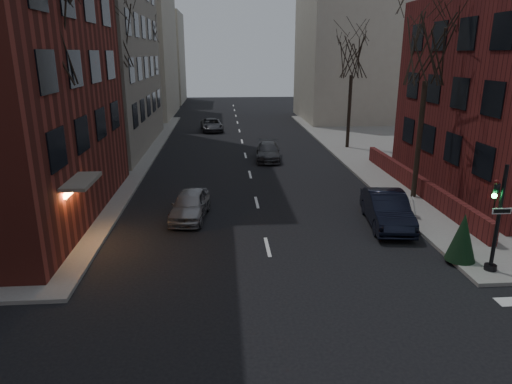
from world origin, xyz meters
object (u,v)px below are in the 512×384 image
streetlamp_far (158,90)px  car_lane_silver (190,205)px  streetlamp_near (114,117)px  tree_left_a (43,36)px  sandwich_board (410,207)px  car_lane_gray (268,152)px  traffic_signal (496,226)px  car_lane_far (212,125)px  tree_left_b (111,36)px  parked_sedan (387,209)px  tree_right_a (429,49)px  tree_right_b (352,56)px  tree_left_c (146,51)px  evergreen_shrub (463,237)px

streetlamp_far → car_lane_silver: streetlamp_far is taller
streetlamp_near → tree_left_a: bearing=-94.3°
sandwich_board → car_lane_gray: bearing=128.2°
traffic_signal → streetlamp_near: streetlamp_near is taller
streetlamp_far → car_lane_far: size_ratio=1.37×
tree_left_a → streetlamp_near: 9.07m
streetlamp_far → car_lane_silver: bearing=-79.8°
traffic_signal → tree_left_b: size_ratio=0.37×
parked_sedan → sandwich_board: 1.62m
tree_left_b → car_lane_gray: bearing=12.4°
tree_left_b → tree_right_a: bearing=-24.4°
parked_sedan → car_lane_gray: parked_sedan is taller
streetlamp_near → car_lane_gray: size_ratio=1.42×
tree_right_b → tree_left_b: bearing=-161.2°
streetlamp_far → car_lane_far: (5.31, 0.22, -3.60)m
tree_left_a → parked_sedan: bearing=0.5°
tree_right_b → car_lane_far: size_ratio=2.01×
tree_left_c → tree_right_b: tree_left_c is taller
tree_left_b → evergreen_shrub: bearing=-45.0°
streetlamp_near → streetlamp_far: same height
car_lane_silver → traffic_signal: bearing=-23.8°
evergreen_shrub → tree_left_a: bearing=165.8°
tree_right_b → streetlamp_near: bearing=-149.5°
sandwich_board → tree_right_b: bearing=100.5°
streetlamp_far → car_lane_silver: size_ratio=1.55×
tree_right_a → tree_right_b: size_ratio=1.06×
tree_left_c → streetlamp_near: 18.40m
traffic_signal → sandwich_board: 6.01m
tree_left_b → evergreen_shrub: 24.06m
tree_left_b → parked_sedan: 20.53m
tree_right_a → sandwich_board: bearing=-115.3°
traffic_signal → car_lane_far: size_ratio=0.87×
tree_left_a → parked_sedan: 16.54m
streetlamp_near → evergreen_shrub: 19.90m
tree_left_a → tree_left_b: tree_left_b is taller
streetlamp_far → car_lane_silver: 26.85m
evergreen_shrub → streetlamp_near: bearing=142.1°
tree_right_a → tree_left_b: bearing=155.6°
tree_left_c → car_lane_far: bearing=20.6°
tree_left_a → tree_right_a: tree_left_a is taller
tree_right_b → tree_right_a: bearing=-90.0°
evergreen_shrub → streetlamp_far: bearing=115.8°
streetlamp_near → tree_right_b: bearing=30.5°
tree_right_b → car_lane_gray: 10.63m
tree_left_b → streetlamp_far: (0.60, 16.00, -4.68)m
traffic_signal → streetlamp_near: 20.86m
traffic_signal → evergreen_shrub: size_ratio=2.12×
tree_left_a → evergreen_shrub: (16.10, -4.08, -7.38)m
sandwich_board → traffic_signal: bearing=-68.3°
tree_left_b → tree_right_a: size_ratio=1.11×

